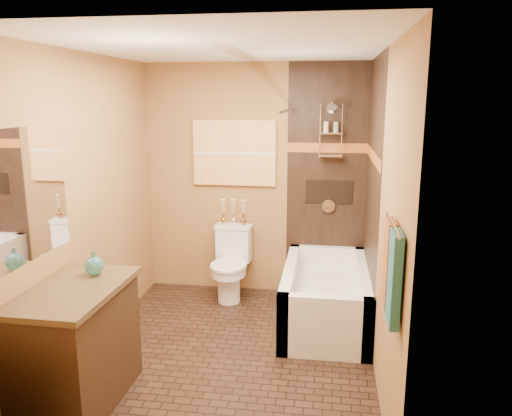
% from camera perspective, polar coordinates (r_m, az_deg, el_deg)
% --- Properties ---
extents(floor, '(3.00, 3.00, 0.00)m').
position_cam_1_polar(floor, '(4.43, -3.07, -16.29)').
color(floor, black).
rests_on(floor, ground).
extents(wall_left, '(0.02, 3.00, 2.50)m').
position_cam_1_polar(wall_left, '(4.38, -18.84, 0.19)').
color(wall_left, olive).
rests_on(wall_left, floor).
extents(wall_right, '(0.02, 3.00, 2.50)m').
position_cam_1_polar(wall_right, '(3.93, 14.14, -0.90)').
color(wall_right, olive).
rests_on(wall_right, floor).
extents(wall_back, '(2.40, 0.02, 2.50)m').
position_cam_1_polar(wall_back, '(5.43, -0.10, 3.14)').
color(wall_back, olive).
rests_on(wall_back, floor).
extents(wall_front, '(2.40, 0.02, 2.50)m').
position_cam_1_polar(wall_front, '(2.59, -10.01, -7.65)').
color(wall_front, olive).
rests_on(wall_front, floor).
extents(ceiling, '(3.00, 3.00, 0.00)m').
position_cam_1_polar(ceiling, '(3.90, -3.52, 17.86)').
color(ceiling, silver).
rests_on(ceiling, wall_back).
extents(alcove_tile_back, '(0.85, 0.01, 2.50)m').
position_cam_1_polar(alcove_tile_back, '(5.37, 8.10, 2.90)').
color(alcove_tile_back, black).
rests_on(alcove_tile_back, wall_back).
extents(alcove_tile_right, '(0.01, 1.50, 2.50)m').
position_cam_1_polar(alcove_tile_right, '(4.66, 13.12, 1.23)').
color(alcove_tile_right, black).
rests_on(alcove_tile_right, wall_right).
extents(mosaic_band_back, '(0.85, 0.01, 0.10)m').
position_cam_1_polar(mosaic_band_back, '(5.31, 8.23, 6.82)').
color(mosaic_band_back, '#95461B').
rests_on(mosaic_band_back, alcove_tile_back).
extents(mosaic_band_right, '(0.01, 1.50, 0.10)m').
position_cam_1_polar(mosaic_band_right, '(4.60, 13.22, 5.76)').
color(mosaic_band_right, '#95461B').
rests_on(mosaic_band_right, alcove_tile_right).
extents(alcove_niche, '(0.50, 0.01, 0.25)m').
position_cam_1_polar(alcove_niche, '(5.38, 8.34, 1.83)').
color(alcove_niche, black).
rests_on(alcove_niche, alcove_tile_back).
extents(shower_fixtures, '(0.24, 0.33, 1.16)m').
position_cam_1_polar(shower_fixtures, '(5.20, 8.51, 7.21)').
color(shower_fixtures, silver).
rests_on(shower_fixtures, floor).
extents(curtain_rod, '(0.03, 1.55, 0.03)m').
position_cam_1_polar(curtain_rod, '(4.57, 3.54, 11.05)').
color(curtain_rod, silver).
rests_on(curtain_rod, wall_back).
extents(towel_bar, '(0.02, 0.55, 0.02)m').
position_cam_1_polar(towel_bar, '(2.86, 15.35, -1.80)').
color(towel_bar, silver).
rests_on(towel_bar, wall_right).
extents(towel_teal, '(0.05, 0.22, 0.52)m').
position_cam_1_polar(towel_teal, '(2.82, 15.54, -7.78)').
color(towel_teal, '#205B6B').
rests_on(towel_teal, towel_bar).
extents(towel_rust, '(0.05, 0.22, 0.52)m').
position_cam_1_polar(towel_rust, '(3.06, 14.96, -6.11)').
color(towel_rust, '#99501B').
rests_on(towel_rust, towel_bar).
extents(sunset_painting, '(0.90, 0.04, 0.70)m').
position_cam_1_polar(sunset_painting, '(5.41, -2.49, 6.29)').
color(sunset_painting, orange).
rests_on(sunset_painting, wall_back).
extents(vanity_mirror, '(0.01, 1.00, 0.90)m').
position_cam_1_polar(vanity_mirror, '(3.63, -24.85, 1.27)').
color(vanity_mirror, white).
rests_on(vanity_mirror, wall_left).
extents(bathtub, '(0.80, 1.50, 0.55)m').
position_cam_1_polar(bathtub, '(4.94, 7.96, -10.41)').
color(bathtub, white).
rests_on(bathtub, floor).
extents(toilet, '(0.41, 0.59, 0.77)m').
position_cam_1_polar(toilet, '(5.41, -2.89, -6.31)').
color(toilet, white).
rests_on(toilet, floor).
extents(vanity, '(0.62, 0.99, 0.87)m').
position_cam_1_polar(vanity, '(3.83, -19.93, -14.60)').
color(vanity, black).
rests_on(vanity, floor).
extents(teal_bottle, '(0.14, 0.14, 0.22)m').
position_cam_1_polar(teal_bottle, '(3.82, -18.04, -6.03)').
color(teal_bottle, '#277771').
rests_on(teal_bottle, vanity).
extents(bud_vases, '(0.28, 0.06, 0.27)m').
position_cam_1_polar(bud_vases, '(5.43, -2.60, -0.39)').
color(bud_vases, gold).
rests_on(bud_vases, toilet).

